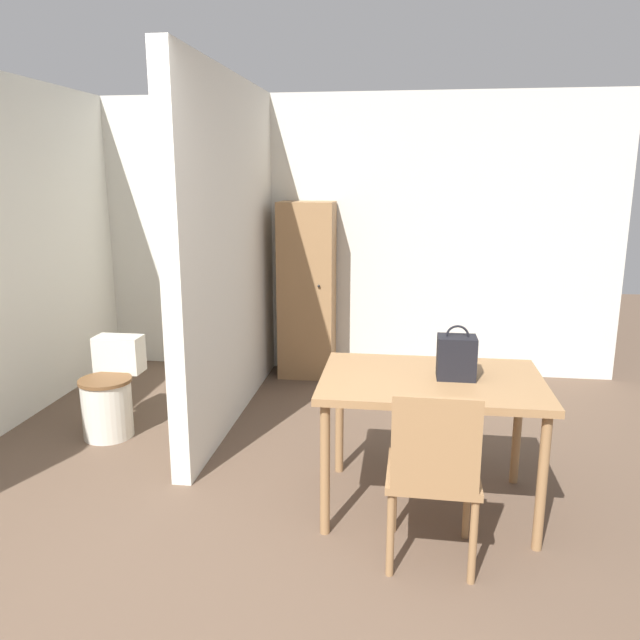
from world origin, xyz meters
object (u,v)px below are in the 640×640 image
wooden_chair (433,471)px  wooden_cabinet (307,291)px  dining_table (431,392)px  toilet (110,394)px  handbag (456,357)px

wooden_chair → wooden_cabinet: wooden_cabinet is taller
dining_table → toilet: dining_table is taller
toilet → handbag: handbag is taller
wooden_chair → toilet: wooden_chair is taller
toilet → handbag: 2.49m
toilet → wooden_chair: bearing=-29.9°
dining_table → wooden_cabinet: wooden_cabinet is taller
wooden_chair → dining_table: bearing=90.9°
toilet → wooden_cabinet: size_ratio=0.42×
dining_table → toilet: size_ratio=1.76×
wooden_chair → handbag: handbag is taller
wooden_chair → handbag: size_ratio=3.06×
dining_table → wooden_chair: 0.58m
dining_table → toilet: 2.34m
handbag → wooden_cabinet: bearing=117.4°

